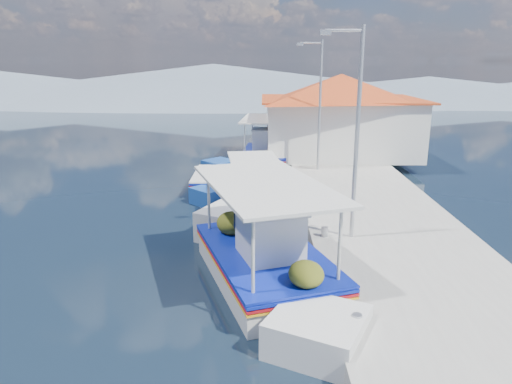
{
  "coord_description": "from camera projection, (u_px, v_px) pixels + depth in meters",
  "views": [
    {
      "loc": [
        1.95,
        -11.17,
        5.57
      ],
      "look_at": [
        1.72,
        4.05,
        1.3
      ],
      "focal_mm": 32.86,
      "sensor_mm": 36.0,
      "label": 1
    }
  ],
  "objects": [
    {
      "name": "harbor_building",
      "position": [
        340.0,
        113.0,
        25.88
      ],
      "size": [
        10.49,
        10.49,
        4.4
      ],
      "color": "silver",
      "rests_on": "quay"
    },
    {
      "name": "ground",
      "position": [
        188.0,
        281.0,
        12.28
      ],
      "size": [
        160.0,
        160.0,
        0.0
      ],
      "primitive_type": "plane",
      "color": "black",
      "rests_on": "ground"
    },
    {
      "name": "bollards",
      "position": [
        313.0,
        200.0,
        17.1
      ],
      "size": [
        0.2,
        17.2,
        0.3
      ],
      "color": "#A5A8AD",
      "rests_on": "quay"
    },
    {
      "name": "main_caique",
      "position": [
        266.0,
        259.0,
        12.22
      ],
      "size": [
        4.47,
        8.46,
        2.94
      ],
      "rotation": [
        0.0,
        0.0,
        -0.33
      ],
      "color": "silver",
      "rests_on": "ground"
    },
    {
      "name": "caique_far",
      "position": [
        265.0,
        155.0,
        25.96
      ],
      "size": [
        2.82,
        8.18,
        2.87
      ],
      "rotation": [
        0.0,
        0.0,
        0.08
      ],
      "color": "silver",
      "rests_on": "ground"
    },
    {
      "name": "quay",
      "position": [
        366.0,
        205.0,
        17.9
      ],
      "size": [
        5.0,
        44.0,
        0.5
      ],
      "primitive_type": "cube",
      "color": "#A6A49B",
      "rests_on": "ground"
    },
    {
      "name": "mountain_ridge",
      "position": [
        296.0,
        87.0,
        65.55
      ],
      "size": [
        171.4,
        96.0,
        5.5
      ],
      "color": "slate",
      "rests_on": "ground"
    },
    {
      "name": "lamp_post_far",
      "position": [
        318.0,
        99.0,
        21.77
      ],
      "size": [
        1.21,
        0.14,
        6.0
      ],
      "color": "#A5A8AD",
      "rests_on": "quay"
    },
    {
      "name": "caique_blue_hull",
      "position": [
        215.0,
        182.0,
        21.09
      ],
      "size": [
        1.89,
        6.24,
        1.11
      ],
      "rotation": [
        0.0,
        0.0,
        -0.01
      ],
      "color": "#194696",
      "rests_on": "ground"
    },
    {
      "name": "lamp_post_near",
      "position": [
        354.0,
        124.0,
        13.1
      ],
      "size": [
        1.21,
        0.14,
        6.0
      ],
      "color": "#A5A8AD",
      "rests_on": "quay"
    },
    {
      "name": "caique_green_canopy",
      "position": [
        254.0,
        201.0,
        18.09
      ],
      "size": [
        2.28,
        5.95,
        2.24
      ],
      "rotation": [
        0.0,
        0.0,
        -0.13
      ],
      "color": "silver",
      "rests_on": "ground"
    }
  ]
}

